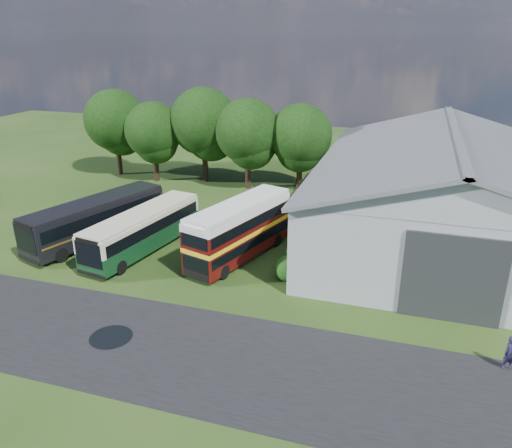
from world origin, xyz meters
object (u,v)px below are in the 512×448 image
(storage_shed, at_px, (448,186))
(visitor_a, at_px, (510,354))
(bus_maroon_double, at_px, (240,231))
(bus_dark_single, at_px, (96,219))
(bus_green_single, at_px, (143,230))

(storage_shed, bearing_deg, visitor_a, -80.75)
(bus_maroon_double, relative_size, bus_dark_single, 0.83)
(storage_shed, height_order, bus_green_single, storage_shed)
(storage_shed, bearing_deg, bus_maroon_double, -149.69)
(storage_shed, relative_size, bus_dark_single, 2.15)
(bus_maroon_double, relative_size, visitor_a, 5.60)
(bus_green_single, bearing_deg, bus_dark_single, -179.25)
(bus_green_single, distance_m, bus_dark_single, 4.34)
(bus_maroon_double, bearing_deg, bus_dark_single, -162.03)
(storage_shed, distance_m, bus_green_single, 22.26)
(visitor_a, bearing_deg, bus_dark_single, 145.15)
(visitor_a, bearing_deg, storage_shed, 80.04)
(bus_green_single, distance_m, visitor_a, 23.90)
(bus_maroon_double, bearing_deg, storage_shed, 47.17)
(bus_dark_single, bearing_deg, bus_green_single, 8.93)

